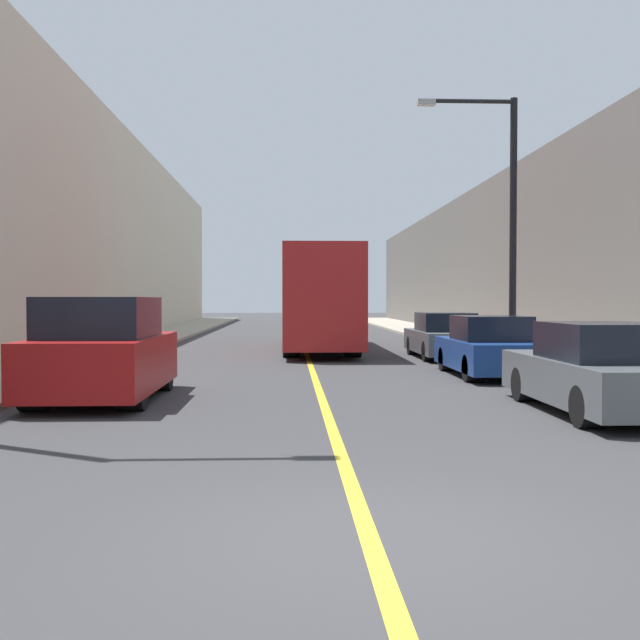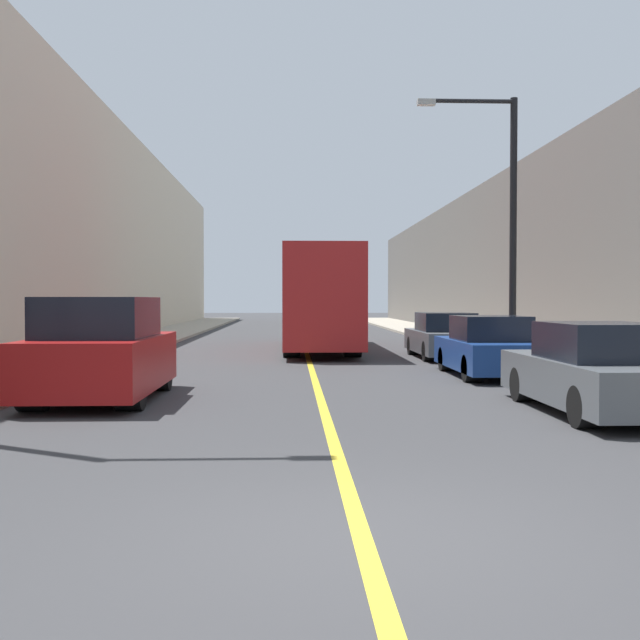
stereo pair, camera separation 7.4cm
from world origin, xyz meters
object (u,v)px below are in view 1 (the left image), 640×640
at_px(bus, 318,298).
at_px(car_right_near, 598,372).
at_px(car_right_mid, 489,349).
at_px(street_lamp_right, 504,210).
at_px(car_right_far, 444,337).
at_px(parked_suv_left, 103,353).

height_order(bus, car_right_near, bus).
distance_m(car_right_mid, street_lamp_right, 4.97).
height_order(car_right_near, car_right_mid, car_right_near).
bearing_deg(street_lamp_right, car_right_mid, -112.19).
bearing_deg(bus, car_right_near, -75.82).
height_order(bus, street_lamp_right, street_lamp_right).
bearing_deg(street_lamp_right, car_right_far, 113.80).
distance_m(bus, car_right_mid, 10.48).
distance_m(car_right_near, car_right_far, 11.59).
distance_m(bus, car_right_near, 16.18).
bearing_deg(car_right_near, car_right_far, 90.48).
relative_size(car_right_near, street_lamp_right, 0.62).
bearing_deg(car_right_far, street_lamp_right, -66.20).
height_order(car_right_far, street_lamp_right, street_lamp_right).
relative_size(bus, car_right_far, 2.52).
bearing_deg(car_right_mid, car_right_near, -88.17).
height_order(car_right_near, car_right_far, car_right_near).
xyz_separation_m(parked_suv_left, car_right_mid, (8.25, 4.01, -0.21)).
distance_m(bus, parked_suv_left, 14.46).
distance_m(parked_suv_left, car_right_near, 8.66).
distance_m(car_right_far, street_lamp_right, 4.69).
relative_size(parked_suv_left, car_right_mid, 1.04).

